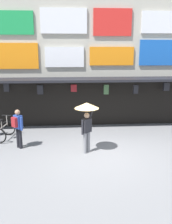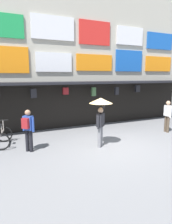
{
  "view_description": "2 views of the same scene",
  "coord_description": "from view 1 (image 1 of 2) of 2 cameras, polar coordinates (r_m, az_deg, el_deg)",
  "views": [
    {
      "loc": [
        -1.04,
        -9.03,
        4.1
      ],
      "look_at": [
        -0.3,
        1.42,
        1.4
      ],
      "focal_mm": 39.31,
      "sensor_mm": 36.0,
      "label": 1
    },
    {
      "loc": [
        -4.26,
        -6.95,
        2.95
      ],
      "look_at": [
        -0.6,
        1.13,
        1.37
      ],
      "focal_mm": 32.25,
      "sensor_mm": 36.0,
      "label": 2
    }
  ],
  "objects": [
    {
      "name": "pedestrian_with_umbrella",
      "position": [
        9.61,
        0.17,
        -0.37
      ],
      "size": [
        0.96,
        0.96,
        2.08
      ],
      "color": "gray",
      "rests_on": "ground"
    },
    {
      "name": "ground_plane",
      "position": [
        9.98,
        2.31,
        -9.83
      ],
      "size": [
        80.0,
        80.0,
        0.0
      ],
      "primitive_type": "plane",
      "color": "slate"
    },
    {
      "name": "shopfront",
      "position": [
        13.64,
        0.32,
        13.87
      ],
      "size": [
        18.0,
        2.6,
        8.0
      ],
      "color": "#B2AD9E",
      "rests_on": "ground"
    },
    {
      "name": "bicycle_parked",
      "position": [
        12.06,
        -18.62,
        -4.23
      ],
      "size": [
        0.88,
        1.25,
        1.05
      ],
      "color": "black",
      "rests_on": "ground"
    },
    {
      "name": "pedestrian_in_white",
      "position": [
        10.63,
        -15.56,
        -3.15
      ],
      "size": [
        0.47,
        0.47,
        1.68
      ],
      "color": "black",
      "rests_on": "ground"
    }
  ]
}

